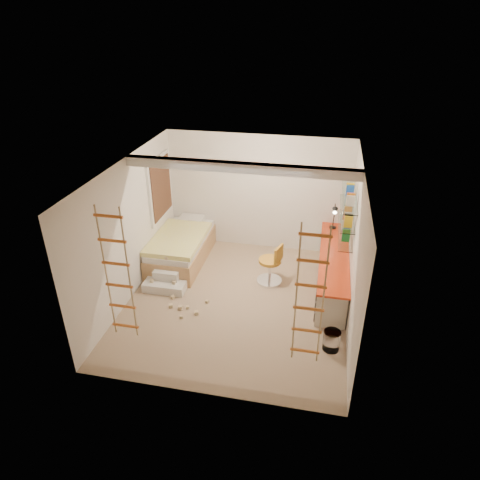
% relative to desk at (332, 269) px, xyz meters
% --- Properties ---
extents(floor, '(4.50, 4.50, 0.00)m').
position_rel_desk_xyz_m(floor, '(-1.72, -0.86, -0.40)').
color(floor, '#9E8466').
rests_on(floor, ground).
extents(ceiling_beam, '(4.00, 0.18, 0.16)m').
position_rel_desk_xyz_m(ceiling_beam, '(-1.72, -0.56, 2.12)').
color(ceiling_beam, white).
rests_on(ceiling_beam, ceiling).
extents(window_frame, '(0.06, 1.15, 1.35)m').
position_rel_desk_xyz_m(window_frame, '(-3.69, 0.64, 1.15)').
color(window_frame, white).
rests_on(window_frame, wall_left).
extents(window_blind, '(0.02, 1.00, 1.20)m').
position_rel_desk_xyz_m(window_blind, '(-3.65, 0.64, 1.15)').
color(window_blind, '#4C2D1E').
rests_on(window_blind, window_frame).
extents(rope_ladder_left, '(0.41, 0.04, 2.13)m').
position_rel_desk_xyz_m(rope_ladder_left, '(-3.07, -2.61, 1.11)').
color(rope_ladder_left, orange).
rests_on(rope_ladder_left, ceiling).
extents(rope_ladder_right, '(0.41, 0.04, 2.13)m').
position_rel_desk_xyz_m(rope_ladder_right, '(-0.37, -2.61, 1.11)').
color(rope_ladder_right, '#C76722').
rests_on(rope_ladder_right, ceiling).
extents(waste_bin, '(0.27, 0.27, 0.34)m').
position_rel_desk_xyz_m(waste_bin, '(0.03, -1.81, -0.23)').
color(waste_bin, white).
rests_on(waste_bin, floor).
extents(desk, '(0.56, 2.80, 0.75)m').
position_rel_desk_xyz_m(desk, '(0.00, 0.00, 0.00)').
color(desk, red).
rests_on(desk, floor).
extents(shelves, '(0.25, 1.80, 0.71)m').
position_rel_desk_xyz_m(shelves, '(0.15, 0.27, 1.10)').
color(shelves, white).
rests_on(shelves, wall_right).
extents(bed, '(1.02, 2.00, 0.69)m').
position_rel_desk_xyz_m(bed, '(-3.20, 0.36, -0.07)').
color(bed, '#AD7F51').
rests_on(bed, floor).
extents(task_lamp, '(0.14, 0.36, 0.57)m').
position_rel_desk_xyz_m(task_lamp, '(-0.05, 0.96, 0.73)').
color(task_lamp, black).
rests_on(task_lamp, desk).
extents(swivel_chair, '(0.64, 0.64, 0.85)m').
position_rel_desk_xyz_m(swivel_chair, '(-1.19, -0.09, -0.09)').
color(swivel_chair, gold).
rests_on(swivel_chair, floor).
extents(play_platform, '(0.82, 0.64, 0.36)m').
position_rel_desk_xyz_m(play_platform, '(-3.17, -0.63, -0.26)').
color(play_platform, silver).
rests_on(play_platform, floor).
extents(toy_blocks, '(1.22, 1.09, 0.63)m').
position_rel_desk_xyz_m(toy_blocks, '(-2.84, -0.97, -0.21)').
color(toy_blocks, '#CCB284').
rests_on(toy_blocks, floor).
extents(books, '(0.14, 0.70, 0.92)m').
position_rel_desk_xyz_m(books, '(0.15, 0.27, 1.16)').
color(books, '#1E722D').
rests_on(books, shelves).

